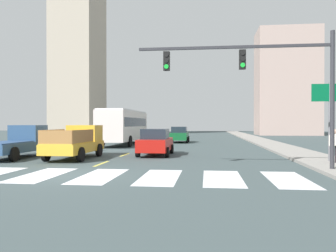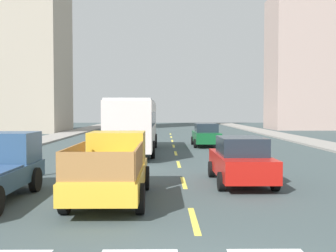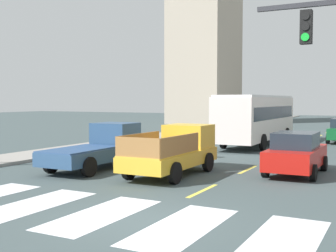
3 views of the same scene
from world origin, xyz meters
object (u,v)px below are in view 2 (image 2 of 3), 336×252
at_px(pickup_stakebed, 113,167).
at_px(sedan_far, 241,160).
at_px(city_bus, 134,122).
at_px(sedan_near_right, 206,135).

height_order(pickup_stakebed, sedan_far, pickup_stakebed).
relative_size(city_bus, sedan_far, 2.45).
height_order(sedan_near_right, sedan_far, same).
bearing_deg(sedan_far, city_bus, 112.34).
distance_m(sedan_near_right, sedan_far, 14.99).
bearing_deg(pickup_stakebed, sedan_near_right, 74.69).
xyz_separation_m(sedan_near_right, sedan_far, (-0.34, -14.98, 0.00)).
bearing_deg(sedan_near_right, city_bus, -139.60).
relative_size(city_bus, sedan_near_right, 2.45).
height_order(city_bus, sedan_near_right, city_bus).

